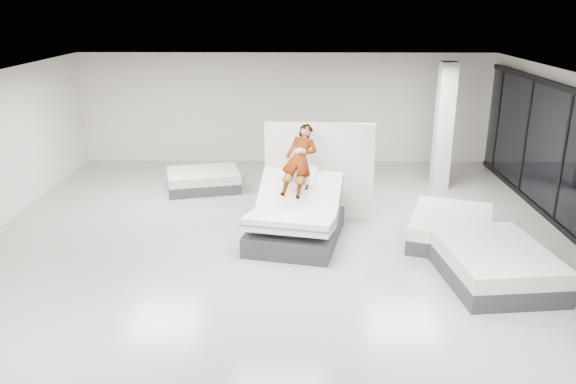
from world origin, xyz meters
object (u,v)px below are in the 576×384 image
(person, at_px, (299,173))
(flat_bed_right_far, at_px, (451,228))
(hero_bed, at_px, (296,221))
(column, at_px, (444,127))
(flat_bed_right_near, at_px, (494,263))
(flat_bed_left_far, at_px, (203,180))
(divider_panel, at_px, (319,171))
(remote, at_px, (307,187))

(person, xyz_separation_m, flat_bed_right_far, (3.03, -0.30, -1.06))
(hero_bed, xyz_separation_m, column, (3.69, 3.48, 1.18))
(flat_bed_right_far, relative_size, column, 0.75)
(person, height_order, column, column)
(hero_bed, distance_m, column, 5.21)
(flat_bed_right_near, distance_m, flat_bed_left_far, 7.55)
(divider_panel, height_order, column, column)
(flat_bed_right_far, xyz_separation_m, flat_bed_right_near, (0.31, -1.65, 0.03))
(flat_bed_right_near, bearing_deg, person, 149.69)
(person, distance_m, flat_bed_left_far, 3.95)
(flat_bed_right_far, bearing_deg, column, 80.24)
(hero_bed, height_order, flat_bed_right_far, hero_bed)
(hero_bed, distance_m, person, 0.97)
(flat_bed_right_far, height_order, flat_bed_left_far, flat_bed_right_far)
(column, bearing_deg, flat_bed_right_near, -93.24)
(hero_bed, distance_m, remote, 0.76)
(remote, relative_size, divider_panel, 0.06)
(hero_bed, distance_m, flat_bed_left_far, 4.02)
(person, height_order, flat_bed_left_far, person)
(person, bearing_deg, flat_bed_left_far, 142.13)
(divider_panel, relative_size, flat_bed_right_near, 1.00)
(divider_panel, distance_m, flat_bed_right_near, 4.19)
(hero_bed, distance_m, flat_bed_right_far, 3.10)
(remote, height_order, flat_bed_right_far, remote)
(person, xyz_separation_m, flat_bed_right_near, (3.34, -1.95, -1.03))
(person, height_order, remote, person)
(flat_bed_left_far, bearing_deg, column, 2.31)
(flat_bed_left_far, bearing_deg, divider_panel, -34.07)
(hero_bed, bearing_deg, flat_bed_right_far, 0.51)
(flat_bed_left_far, bearing_deg, person, -50.08)
(remote, bearing_deg, person, 122.15)
(remote, xyz_separation_m, flat_bed_right_far, (2.89, 0.09, -0.88))
(remote, bearing_deg, flat_bed_right_far, 14.06)
(divider_panel, bearing_deg, person, -108.29)
(hero_bed, xyz_separation_m, remote, (0.21, -0.07, 0.73))
(person, height_order, flat_bed_right_near, person)
(flat_bed_right_far, bearing_deg, flat_bed_right_near, -79.55)
(remote, distance_m, divider_panel, 1.40)
(flat_bed_right_far, height_order, column, column)
(person, bearing_deg, divider_panel, 78.37)
(hero_bed, xyz_separation_m, flat_bed_right_near, (3.41, -1.63, -0.12))
(flat_bed_right_near, distance_m, column, 5.28)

